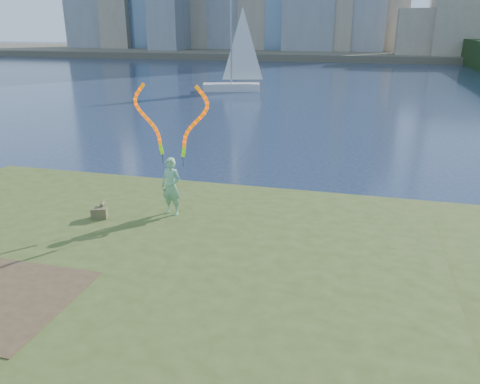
# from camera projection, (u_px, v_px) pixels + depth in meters

# --- Properties ---
(ground) EXTENTS (320.00, 320.00, 0.00)m
(ground) POSITION_uv_depth(u_px,v_px,m) (160.00, 272.00, 12.22)
(ground) COLOR #1B2844
(ground) RESTS_ON ground
(grassy_knoll) EXTENTS (20.00, 18.00, 0.80)m
(grassy_knoll) POSITION_uv_depth(u_px,v_px,m) (115.00, 309.00, 10.01)
(grassy_knoll) COLOR #3C4C1B
(grassy_knoll) RESTS_ON ground
(far_shore) EXTENTS (320.00, 40.00, 1.20)m
(far_shore) POSITION_uv_depth(u_px,v_px,m) (343.00, 53.00, 98.60)
(far_shore) COLOR #4D4838
(far_shore) RESTS_ON ground
(woman_with_ribbons) EXTENTS (2.06, 0.55, 4.08)m
(woman_with_ribbons) POSITION_uv_depth(u_px,v_px,m) (171.00, 168.00, 13.43)
(woman_with_ribbons) COLOR #127C2B
(woman_with_ribbons) RESTS_ON grassy_knoll
(canvas_bag) EXTENTS (0.51, 0.57, 0.41)m
(canvas_bag) POSITION_uv_depth(u_px,v_px,m) (100.00, 212.00, 13.52)
(canvas_bag) COLOR brown
(canvas_bag) RESTS_ON grassy_knoll
(sailboat) EXTENTS (5.86, 3.24, 8.86)m
(sailboat) POSITION_uv_depth(u_px,v_px,m) (234.00, 75.00, 45.45)
(sailboat) COLOR beige
(sailboat) RESTS_ON ground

